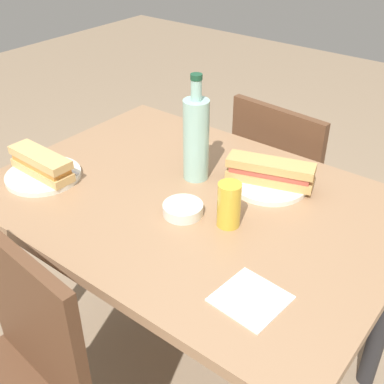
{
  "coord_description": "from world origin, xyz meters",
  "views": [
    {
      "loc": [
        0.71,
        -0.91,
        1.52
      ],
      "look_at": [
        0.0,
        0.0,
        0.78
      ],
      "focal_mm": 45.49,
      "sensor_mm": 36.0,
      "label": 1
    }
  ],
  "objects_px": {
    "knife_near": "(269,172)",
    "olive_bowl": "(183,209)",
    "knife_far": "(54,165)",
    "dining_table": "(192,231)",
    "baguette_sandwich_near": "(270,171)",
    "plate_near": "(269,184)",
    "plate_far": "(43,175)",
    "water_bottle": "(196,138)",
    "beer_glass": "(229,205)",
    "baguette_sandwich_far": "(41,163)",
    "chair_far": "(285,187)"
  },
  "relations": [
    {
      "from": "knife_near",
      "to": "olive_bowl",
      "type": "relative_size",
      "value": 1.56
    },
    {
      "from": "knife_far",
      "to": "dining_table",
      "type": "bearing_deg",
      "value": 17.8
    },
    {
      "from": "baguette_sandwich_near",
      "to": "knife_far",
      "type": "xyz_separation_m",
      "value": [
        -0.57,
        -0.33,
        -0.03
      ]
    },
    {
      "from": "plate_near",
      "to": "baguette_sandwich_near",
      "type": "xyz_separation_m",
      "value": [
        0.0,
        0.0,
        0.04
      ]
    },
    {
      "from": "knife_far",
      "to": "olive_bowl",
      "type": "xyz_separation_m",
      "value": [
        0.46,
        0.06,
        -0.0
      ]
    },
    {
      "from": "baguette_sandwich_near",
      "to": "plate_far",
      "type": "bearing_deg",
      "value": -145.95
    },
    {
      "from": "water_bottle",
      "to": "plate_near",
      "type": "bearing_deg",
      "value": 24.61
    },
    {
      "from": "baguette_sandwich_near",
      "to": "beer_glass",
      "type": "bearing_deg",
      "value": -86.66
    },
    {
      "from": "knife_near",
      "to": "baguette_sandwich_far",
      "type": "relative_size",
      "value": 0.75
    },
    {
      "from": "dining_table",
      "to": "knife_far",
      "type": "distance_m",
      "value": 0.48
    },
    {
      "from": "baguette_sandwich_far",
      "to": "beer_glass",
      "type": "height_order",
      "value": "beer_glass"
    },
    {
      "from": "plate_far",
      "to": "olive_bowl",
      "type": "bearing_deg",
      "value": 13.98
    },
    {
      "from": "knife_far",
      "to": "beer_glass",
      "type": "height_order",
      "value": "beer_glass"
    },
    {
      "from": "knife_near",
      "to": "baguette_sandwich_far",
      "type": "bearing_deg",
      "value": -141.68
    },
    {
      "from": "knife_far",
      "to": "knife_near",
      "type": "bearing_deg",
      "value": 34.42
    },
    {
      "from": "plate_near",
      "to": "baguette_sandwich_far",
      "type": "relative_size",
      "value": 0.99
    },
    {
      "from": "water_bottle",
      "to": "olive_bowl",
      "type": "xyz_separation_m",
      "value": [
        0.09,
        -0.18,
        -0.12
      ]
    },
    {
      "from": "dining_table",
      "to": "knife_near",
      "type": "relative_size",
      "value": 6.78
    },
    {
      "from": "chair_far",
      "to": "beer_glass",
      "type": "distance_m",
      "value": 0.75
    },
    {
      "from": "chair_far",
      "to": "dining_table",
      "type": "bearing_deg",
      "value": -89.3
    },
    {
      "from": "chair_far",
      "to": "olive_bowl",
      "type": "distance_m",
      "value": 0.75
    },
    {
      "from": "plate_near",
      "to": "knife_near",
      "type": "relative_size",
      "value": 1.33
    },
    {
      "from": "water_bottle",
      "to": "olive_bowl",
      "type": "bearing_deg",
      "value": -62.51
    },
    {
      "from": "beer_glass",
      "to": "knife_far",
      "type": "bearing_deg",
      "value": -170.41
    },
    {
      "from": "knife_near",
      "to": "chair_far",
      "type": "bearing_deg",
      "value": 107.71
    },
    {
      "from": "dining_table",
      "to": "plate_far",
      "type": "height_order",
      "value": "plate_far"
    },
    {
      "from": "chair_far",
      "to": "olive_bowl",
      "type": "relative_size",
      "value": 7.86
    },
    {
      "from": "chair_far",
      "to": "baguette_sandwich_far",
      "type": "bearing_deg",
      "value": -117.53
    },
    {
      "from": "plate_near",
      "to": "water_bottle",
      "type": "bearing_deg",
      "value": -155.39
    },
    {
      "from": "knife_near",
      "to": "plate_far",
      "type": "bearing_deg",
      "value": -141.68
    },
    {
      "from": "dining_table",
      "to": "knife_near",
      "type": "height_order",
      "value": "knife_near"
    },
    {
      "from": "plate_far",
      "to": "baguette_sandwich_far",
      "type": "relative_size",
      "value": 0.99
    },
    {
      "from": "beer_glass",
      "to": "water_bottle",
      "type": "bearing_deg",
      "value": 146.96
    },
    {
      "from": "plate_near",
      "to": "plate_far",
      "type": "distance_m",
      "value": 0.68
    },
    {
      "from": "knife_far",
      "to": "water_bottle",
      "type": "bearing_deg",
      "value": 32.7
    },
    {
      "from": "dining_table",
      "to": "baguette_sandwich_near",
      "type": "relative_size",
      "value": 4.41
    },
    {
      "from": "plate_near",
      "to": "plate_far",
      "type": "relative_size",
      "value": 1.0
    },
    {
      "from": "chair_far",
      "to": "beer_glass",
      "type": "xyz_separation_m",
      "value": [
        0.16,
        -0.65,
        0.33
      ]
    },
    {
      "from": "olive_bowl",
      "to": "chair_far",
      "type": "bearing_deg",
      "value": 93.01
    },
    {
      "from": "water_bottle",
      "to": "knife_far",
      "type": "bearing_deg",
      "value": -147.3
    },
    {
      "from": "chair_far",
      "to": "plate_far",
      "type": "relative_size",
      "value": 3.81
    },
    {
      "from": "water_bottle",
      "to": "plate_far",
      "type": "bearing_deg",
      "value": -141.45
    },
    {
      "from": "beer_glass",
      "to": "olive_bowl",
      "type": "xyz_separation_m",
      "value": [
        -0.12,
        -0.04,
        -0.05
      ]
    },
    {
      "from": "dining_table",
      "to": "baguette_sandwich_far",
      "type": "bearing_deg",
      "value": -155.98
    },
    {
      "from": "baguette_sandwich_near",
      "to": "knife_near",
      "type": "xyz_separation_m",
      "value": [
        -0.03,
        0.04,
        -0.03
      ]
    },
    {
      "from": "baguette_sandwich_far",
      "to": "plate_far",
      "type": "bearing_deg",
      "value": -90.0
    },
    {
      "from": "plate_near",
      "to": "baguette_sandwich_near",
      "type": "relative_size",
      "value": 0.86
    },
    {
      "from": "dining_table",
      "to": "knife_far",
      "type": "xyz_separation_m",
      "value": [
        -0.43,
        -0.14,
        0.14
      ]
    },
    {
      "from": "dining_table",
      "to": "water_bottle",
      "type": "height_order",
      "value": "water_bottle"
    },
    {
      "from": "plate_near",
      "to": "knife_near",
      "type": "xyz_separation_m",
      "value": [
        -0.03,
        0.04,
        0.01
      ]
    }
  ]
}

